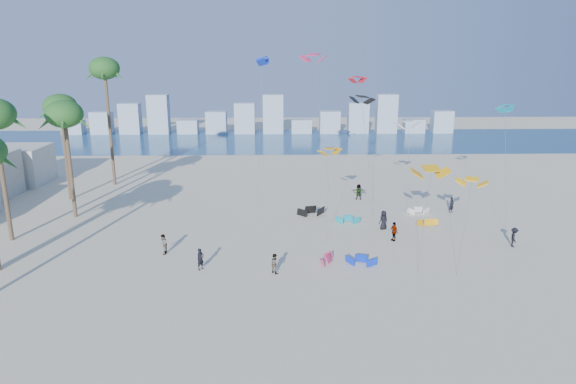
{
  "coord_description": "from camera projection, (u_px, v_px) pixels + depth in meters",
  "views": [
    {
      "loc": [
        1.86,
        -29.94,
        16.99
      ],
      "look_at": [
        3.0,
        16.0,
        4.5
      ],
      "focal_mm": 31.92,
      "sensor_mm": 36.0,
      "label": 1
    }
  ],
  "objects": [
    {
      "name": "ground",
      "position": [
        248.0,
        323.0,
        33.29
      ],
      "size": [
        220.0,
        220.0,
        0.0
      ],
      "primitive_type": "plane",
      "color": "beige",
      "rests_on": "ground"
    },
    {
      "name": "kitesurfers_far",
      "position": [
        376.0,
        218.0,
        51.69
      ],
      "size": [
        32.21,
        17.75,
        1.93
      ],
      "color": "black",
      "rests_on": "ground"
    },
    {
      "name": "palm_row",
      "position": [
        14.0,
        117.0,
        45.37
      ],
      "size": [
        8.43,
        44.8,
        16.59
      ],
      "color": "brown",
      "rests_on": "ground"
    },
    {
      "name": "kitesurfer_mid",
      "position": [
        275.0,
        263.0,
        40.72
      ],
      "size": [
        0.99,
        1.01,
        1.64
      ],
      "primitive_type": "imported",
      "rotation": [
        0.0,
        0.0,
        2.3
      ],
      "color": "gray",
      "rests_on": "ground"
    },
    {
      "name": "kitesurfer_near",
      "position": [
        200.0,
        259.0,
        41.35
      ],
      "size": [
        0.76,
        0.78,
        1.81
      ],
      "primitive_type": "imported",
      "rotation": [
        0.0,
        0.0,
        0.82
      ],
      "color": "black",
      "rests_on": "ground"
    },
    {
      "name": "distant_skyline",
      "position": [
        261.0,
        119.0,
        111.56
      ],
      "size": [
        85.0,
        3.0,
        8.4
      ],
      "color": "#9EADBF",
      "rests_on": "ground"
    },
    {
      "name": "flying_kites",
      "position": [
        365.0,
        99.0,
        53.72
      ],
      "size": [
        27.79,
        30.7,
        17.53
      ],
      "color": "orange",
      "rests_on": "ground"
    },
    {
      "name": "grounded_kites",
      "position": [
        356.0,
        226.0,
        50.71
      ],
      "size": [
        14.85,
        15.4,
        0.99
      ],
      "color": "#D02E5E",
      "rests_on": "ground"
    },
    {
      "name": "ocean",
      "position": [
        266.0,
        141.0,
        102.75
      ],
      "size": [
        220.0,
        220.0,
        0.0
      ],
      "primitive_type": "plane",
      "color": "navy",
      "rests_on": "ground"
    }
  ]
}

